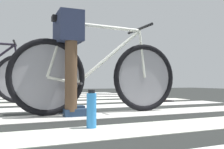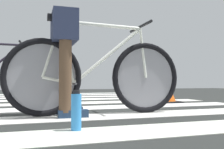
% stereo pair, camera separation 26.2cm
% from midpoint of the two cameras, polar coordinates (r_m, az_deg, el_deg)
% --- Properties ---
extents(ground, '(18.00, 14.00, 0.02)m').
position_cam_midpoint_polar(ground, '(3.79, -16.02, -6.52)').
color(ground, '#272928').
extents(crosswalk_markings, '(5.47, 6.53, 0.00)m').
position_cam_midpoint_polar(crosswalk_markings, '(3.79, -15.80, -6.34)').
color(crosswalk_markings, silver).
rests_on(crosswalk_markings, ground).
extents(bicycle_1_of_2, '(1.74, 0.52, 0.93)m').
position_cam_midpoint_polar(bicycle_1_of_2, '(2.49, -0.53, -0.05)').
color(bicycle_1_of_2, black).
rests_on(bicycle_1_of_2, ground).
extents(cyclist_1_of_2, '(0.32, 0.41, 0.96)m').
position_cam_midpoint_polar(cyclist_1_of_2, '(2.44, -7.56, 5.56)').
color(cyclist_1_of_2, brown).
rests_on(cyclist_1_of_2, ground).
extents(water_bottle, '(0.07, 0.07, 0.26)m').
position_cam_midpoint_polar(water_bottle, '(1.70, -3.61, -8.07)').
color(water_bottle, '#3188D9').
rests_on(water_bottle, ground).
extents(traffic_cone, '(0.44, 0.44, 0.51)m').
position_cam_midpoint_polar(traffic_cone, '(4.06, 13.00, -2.68)').
color(traffic_cone, black).
rests_on(traffic_cone, ground).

